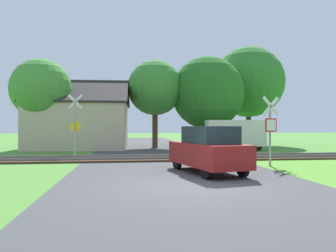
{
  "coord_description": "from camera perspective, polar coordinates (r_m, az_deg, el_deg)",
  "views": [
    {
      "loc": [
        -1.94,
        -9.53,
        1.77
      ],
      "look_at": [
        0.5,
        8.89,
        1.8
      ],
      "focal_mm": 35.0,
      "sensor_mm": 36.0,
      "label": 1
    }
  ],
  "objects": [
    {
      "name": "ground_plane",
      "position": [
        9.89,
        3.95,
        -10.4
      ],
      "size": [
        160.0,
        160.0,
        0.0
      ],
      "primitive_type": "plane",
      "color": "#4C8433"
    },
    {
      "name": "road_asphalt",
      "position": [
        11.82,
        2.0,
        -8.68
      ],
      "size": [
        8.08,
        80.0,
        0.01
      ],
      "primitive_type": "cube",
      "color": "#424244",
      "rests_on": "ground"
    },
    {
      "name": "rail_track",
      "position": [
        17.61,
        -1.19,
        -5.67
      ],
      "size": [
        60.0,
        2.6,
        0.22
      ],
      "color": "#422D1E",
      "rests_on": "ground"
    },
    {
      "name": "stop_sign_near",
      "position": [
        15.33,
        17.4,
        -0.15
      ],
      "size": [
        0.86,
        0.24,
        3.11
      ],
      "rotation": [
        0.0,
        0.0,
        3.39
      ],
      "color": "#9E9EA5",
      "rests_on": "ground"
    },
    {
      "name": "crossing_sign_far",
      "position": [
        19.77,
        -15.89,
        0.63
      ],
      "size": [
        0.87,
        0.18,
        3.66
      ],
      "rotation": [
        0.0,
        0.0,
        -0.15
      ],
      "color": "#9E9EA5",
      "rests_on": "ground"
    },
    {
      "name": "house",
      "position": [
        27.35,
        -15.07,
        0.33
      ],
      "size": [
        8.08,
        6.99,
        5.53
      ],
      "rotation": [
        0.0,
        0.0,
        -0.04
      ],
      "color": "#C6B293",
      "rests_on": "ground"
    },
    {
      "name": "tree_far",
      "position": [
        33.13,
        13.85,
        7.42
      ],
      "size": [
        6.85,
        6.85,
        9.54
      ],
      "color": "#513823",
      "rests_on": "ground"
    },
    {
      "name": "tree_left",
      "position": [
        26.36,
        -21.23,
        5.98
      ],
      "size": [
        4.5,
        4.5,
        6.82
      ],
      "color": "#513823",
      "rests_on": "ground"
    },
    {
      "name": "tree_right",
      "position": [
        28.27,
        6.9,
        5.74
      ],
      "size": [
        6.19,
        6.19,
        7.74
      ],
      "color": "#513823",
      "rests_on": "ground"
    },
    {
      "name": "tree_center",
      "position": [
        27.49,
        -2.28,
        6.61
      ],
      "size": [
        4.58,
        4.58,
        7.29
      ],
      "color": "#513823",
      "rests_on": "ground"
    },
    {
      "name": "mail_truck",
      "position": [
        24.7,
        11.18,
        -1.33
      ],
      "size": [
        5.06,
        2.34,
        2.24
      ],
      "rotation": [
        0.0,
        0.0,
        1.47
      ],
      "color": "silver",
      "rests_on": "ground"
    },
    {
      "name": "parked_car",
      "position": [
        12.55,
        6.94,
        -4.09
      ],
      "size": [
        2.45,
        4.26,
        1.78
      ],
      "rotation": [
        0.0,
        0.0,
        0.21
      ],
      "color": "maroon",
      "rests_on": "ground"
    }
  ]
}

